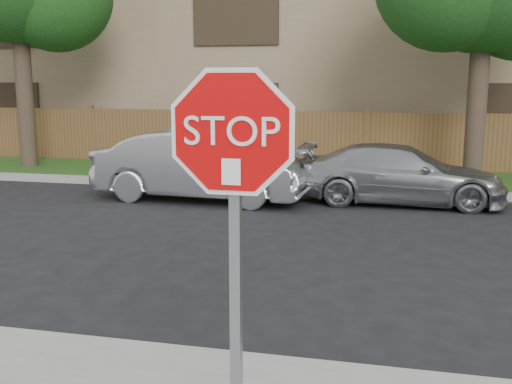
# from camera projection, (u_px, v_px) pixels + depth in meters

# --- Properties ---
(ground) EXTENTS (90.00, 90.00, 0.00)m
(ground) POSITION_uv_depth(u_px,v_px,m) (301.00, 368.00, 5.14)
(ground) COLOR black
(ground) RESTS_ON ground
(far_curb) EXTENTS (70.00, 0.30, 0.15)m
(far_curb) POSITION_uv_depth(u_px,v_px,m) (358.00, 191.00, 12.93)
(far_curb) COLOR gray
(far_curb) RESTS_ON ground
(grass_strip) EXTENTS (70.00, 3.00, 0.12)m
(grass_strip) POSITION_uv_depth(u_px,v_px,m) (362.00, 179.00, 14.51)
(grass_strip) COLOR #1E4714
(grass_strip) RESTS_ON ground
(fence) EXTENTS (70.00, 0.12, 1.60)m
(fence) POSITION_uv_depth(u_px,v_px,m) (367.00, 142.00, 15.91)
(fence) COLOR brown
(fence) RESTS_ON ground
(apartment_building) EXTENTS (35.20, 9.20, 7.20)m
(apartment_building) POSITION_uv_depth(u_px,v_px,m) (377.00, 48.00, 20.77)
(apartment_building) COLOR #907659
(apartment_building) RESTS_ON ground
(stop_sign) EXTENTS (1.01, 0.13, 2.55)m
(stop_sign) POSITION_uv_depth(u_px,v_px,m) (233.00, 188.00, 3.43)
(stop_sign) COLOR gray
(stop_sign) RESTS_ON sidewalk_near
(sedan_left) EXTENTS (4.41, 1.73, 1.43)m
(sedan_left) POSITION_uv_depth(u_px,v_px,m) (202.00, 166.00, 12.21)
(sedan_left) COLOR #B2B2B7
(sedan_left) RESTS_ON ground
(sedan_right) EXTENTS (4.04, 1.65, 1.17)m
(sedan_right) POSITION_uv_depth(u_px,v_px,m) (400.00, 174.00, 11.91)
(sedan_right) COLOR #9A9CA1
(sedan_right) RESTS_ON ground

